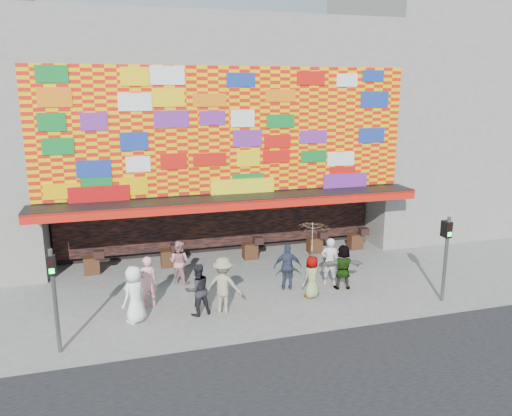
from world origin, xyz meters
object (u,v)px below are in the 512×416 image
object	(u,v)px
ped_a	(135,294)
ped_d	(223,285)
ped_f	(343,267)
ped_h	(330,262)
ped_g	(312,277)
ped_i	(179,262)
signal_right	(446,249)
ped_e	(288,267)
signal_left	(54,289)
ped_b	(148,282)
ped_c	(198,290)
parasol	(313,237)

from	to	relation	value
ped_a	ped_d	bearing A→B (deg)	133.47
ped_f	ped_h	distance (m)	0.56
ped_g	ped_i	size ratio (longest dim) A/B	0.91
signal_right	ped_e	world-z (taller)	signal_right
ped_d	ped_i	bearing A→B (deg)	-43.66
ped_f	ped_i	distance (m)	6.08
signal_left	ped_i	size ratio (longest dim) A/B	1.81
ped_e	ped_g	bearing A→B (deg)	135.76
ped_b	ped_h	distance (m)	6.64
ped_c	signal_right	bearing A→B (deg)	157.30
ped_f	ped_g	size ratio (longest dim) A/B	1.10
ped_a	ped_e	size ratio (longest dim) A/B	1.07
signal_left	signal_right	world-z (taller)	same
ped_d	ped_f	bearing A→B (deg)	-143.78
ped_g	ped_a	bearing A→B (deg)	-22.85
ped_d	ped_e	distance (m)	2.94
ped_b	ped_i	world-z (taller)	ped_b
signal_left	parasol	world-z (taller)	signal_left
ped_a	ped_c	bearing A→B (deg)	133.90
parasol	ped_f	bearing A→B (deg)	17.20
ped_h	ped_i	distance (m)	5.62
ped_c	ped_h	distance (m)	5.26
ped_f	ped_h	xyz separation A→B (m)	(-0.33, 0.44, 0.08)
ped_g	signal_right	bearing A→B (deg)	134.82
parasol	ped_h	bearing A→B (deg)	39.32
ped_a	ped_e	distance (m)	5.59
signal_left	ped_f	bearing A→B (deg)	11.70
signal_left	ped_b	xyz separation A→B (m)	(2.61, 2.33, -0.97)
ped_h	parasol	size ratio (longest dim) A/B	0.92
signal_left	ped_e	distance (m)	8.06
ped_f	ped_h	world-z (taller)	ped_h
signal_left	ped_a	xyz separation A→B (m)	(2.14, 1.32, -0.94)
ped_b	ped_h	xyz separation A→B (m)	(6.64, 0.10, 0.02)
ped_b	ped_f	world-z (taller)	ped_b
ped_i	ped_c	bearing A→B (deg)	131.97
signal_left	signal_right	distance (m)	12.40
signal_left	ped_h	bearing A→B (deg)	14.69
ped_f	signal_left	bearing A→B (deg)	24.98
ped_i	ped_e	bearing A→B (deg)	-166.73
signal_right	ped_c	world-z (taller)	signal_right
signal_right	ped_i	distance (m)	9.52
signal_right	parasol	bearing A→B (deg)	159.84
ped_a	ped_h	xyz separation A→B (m)	(7.10, 1.10, -0.01)
ped_d	ped_g	world-z (taller)	ped_d
ped_g	parasol	bearing A→B (deg)	154.98
ped_e	ped_h	world-z (taller)	ped_h
ped_f	ped_c	bearing A→B (deg)	20.68
ped_h	ped_i	size ratio (longest dim) A/B	1.10
signal_right	ped_b	size ratio (longest dim) A/B	1.69
ped_e	ped_h	distance (m)	1.64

